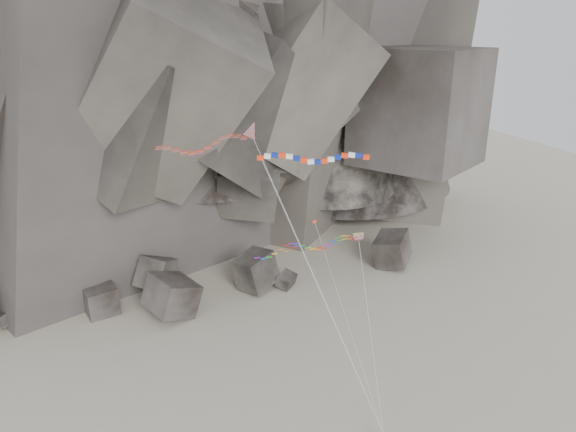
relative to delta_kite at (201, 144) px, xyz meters
name	(u,v)px	position (x,y,z in m)	size (l,w,h in m)	color
ground	(308,415)	(10.16, -3.72, -32.92)	(260.00, 260.00, 0.00)	gray
headland	(168,22)	(10.16, 66.28, 9.08)	(110.00, 70.00, 84.00)	#564F46
boulder_field	(186,287)	(2.83, 28.73, -30.47)	(80.24, 17.57, 8.12)	#47423F
delta_kite	(201,144)	(0.00, 0.00, 0.00)	(20.67, 12.68, 33.05)	red
banner_kite	(314,160)	(10.76, -2.94, -1.89)	(10.58, 11.03, 30.04)	red
parafoil_kite	(304,246)	(10.37, -1.77, -11.86)	(12.93, 10.00, 20.22)	yellow
pennant_kite	(333,280)	(13.50, -2.82, -16.09)	(3.50, 11.95, 21.22)	red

